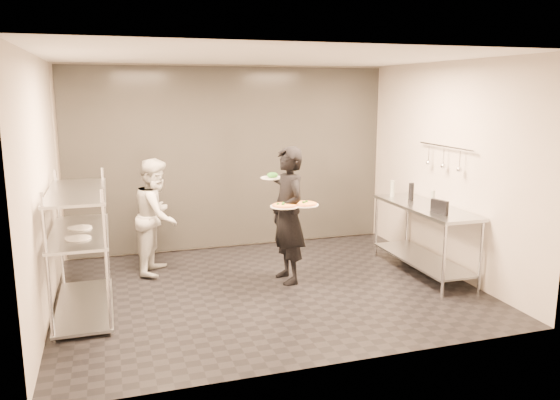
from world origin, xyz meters
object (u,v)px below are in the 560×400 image
object	(u,v)px
pass_rack	(80,244)
prep_counter	(424,227)
chef	(157,216)
pizza_plate_far	(304,204)
pizza_plate_near	(285,206)
pos_monitor	(439,207)
waiter	(288,215)
bottle_green	(392,188)
bottle_dark	(411,192)
bottle_clear	(433,197)
salad_plate	(272,176)

from	to	relation	value
pass_rack	prep_counter	bearing A→B (deg)	0.03
chef	pizza_plate_far	xyz separation A→B (m)	(1.69, -1.10, 0.28)
pass_rack	pizza_plate_near	xyz separation A→B (m)	(2.35, -0.03, 0.28)
pos_monitor	pizza_plate_near	bearing A→B (deg)	151.75
prep_counter	waiter	distance (m)	1.88
prep_counter	pos_monitor	distance (m)	0.64
bottle_green	chef	bearing A→B (deg)	172.98
pass_rack	bottle_dark	distance (m)	4.36
waiter	bottle_green	distance (m)	1.82
pass_rack	bottle_dark	xyz separation A→B (m)	(4.33, 0.37, 0.27)
pass_rack	bottle_dark	bearing A→B (deg)	4.88
pizza_plate_far	bottle_green	xyz separation A→B (m)	(1.61, 0.70, -0.01)
waiter	pass_rack	bearing A→B (deg)	-90.16
pizza_plate_near	chef	bearing A→B (deg)	141.70
prep_counter	waiter	xyz separation A→B (m)	(-1.85, 0.21, 0.24)
prep_counter	pizza_plate_near	distance (m)	2.02
prep_counter	chef	distance (m)	3.58
prep_counter	bottle_dark	bearing A→B (deg)	89.87
pass_rack	chef	size ratio (longest dim) A/B	1.03
prep_counter	bottle_clear	distance (m)	0.42
waiter	pizza_plate_near	size ratio (longest dim) A/B	4.99
pizza_plate_near	pizza_plate_far	bearing A→B (deg)	5.49
salad_plate	pos_monitor	distance (m)	2.13
bottle_clear	chef	bearing A→B (deg)	163.79
waiter	pizza_plate_far	size ratio (longest dim) A/B	4.90
bottle_clear	pizza_plate_near	bearing A→B (deg)	-177.48
salad_plate	bottle_clear	bearing A→B (deg)	-11.35
pass_rack	pizza_plate_far	size ratio (longest dim) A/B	4.50
pizza_plate_near	bottle_dark	world-z (taller)	bottle_dark
prep_counter	bottle_dark	xyz separation A→B (m)	(0.00, 0.37, 0.42)
prep_counter	bottle_clear	bearing A→B (deg)	23.19
chef	pizza_plate_near	size ratio (longest dim) A/B	4.43
chef	pos_monitor	distance (m)	3.66
pass_rack	bottle_clear	distance (m)	4.49
waiter	bottle_dark	xyz separation A→B (m)	(1.85, 0.15, 0.17)
pos_monitor	bottle_green	world-z (taller)	bottle_green
bottle_green	pass_rack	bearing A→B (deg)	-170.63
chef	bottle_green	size ratio (longest dim) A/B	6.55
waiter	bottle_clear	bearing A→B (deg)	80.61
chef	pos_monitor	xyz separation A→B (m)	(3.29, -1.60, 0.24)
salad_plate	prep_counter	bearing A→B (deg)	-14.00
pass_rack	bottle_clear	size ratio (longest dim) A/B	8.71
pass_rack	pos_monitor	size ratio (longest dim) A/B	6.41
bottle_green	bottle_clear	bearing A→B (deg)	-67.39
waiter	pos_monitor	xyz separation A→B (m)	(1.73, -0.71, 0.14)
pass_rack	pos_monitor	xyz separation A→B (m)	(4.21, -0.50, 0.24)
chef	bottle_dark	world-z (taller)	chef
bottle_green	pizza_plate_near	bearing A→B (deg)	-158.87
chef	pizza_plate_near	world-z (taller)	chef
pass_rack	waiter	bearing A→B (deg)	4.99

